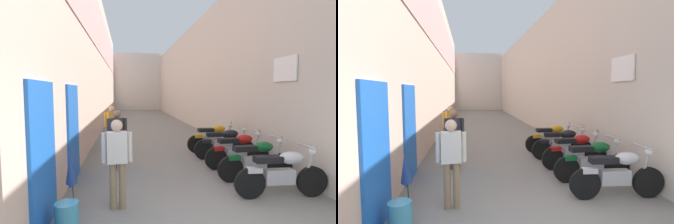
{
  "view_description": "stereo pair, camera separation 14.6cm",
  "coord_description": "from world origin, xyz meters",
  "views": [
    {
      "loc": [
        -1.34,
        -2.69,
        2.04
      ],
      "look_at": [
        0.03,
        5.39,
        1.39
      ],
      "focal_mm": 27.12,
      "sensor_mm": 36.0,
      "label": 1
    },
    {
      "loc": [
        -1.19,
        -2.72,
        2.04
      ],
      "look_at": [
        0.03,
        5.39,
        1.39
      ],
      "focal_mm": 27.12,
      "sensor_mm": 36.0,
      "label": 2
    }
  ],
  "objects": [
    {
      "name": "ground_plane",
      "position": [
        0.0,
        10.78,
        0.0
      ],
      "size": [
        41.57,
        41.57,
        0.0
      ],
      "primitive_type": "plane",
      "color": "slate"
    },
    {
      "name": "pedestrian_mid_alley",
      "position": [
        -1.56,
        4.03,
        0.92
      ],
      "size": [
        0.52,
        0.32,
        1.57
      ],
      "color": "#383842",
      "rests_on": "ground"
    },
    {
      "name": "building_right",
      "position": [
        2.76,
        12.78,
        2.95
      ],
      "size": [
        0.45,
        25.57,
        5.91
      ],
      "color": "beige",
      "rests_on": "ground"
    },
    {
      "name": "motorcycle_nearest",
      "position": [
        1.62,
        1.63,
        0.5
      ],
      "size": [
        1.85,
        0.58,
        1.04
      ],
      "color": "black",
      "rests_on": "ground"
    },
    {
      "name": "pedestrian_further_down",
      "position": [
        -1.8,
        6.2,
        0.92
      ],
      "size": [
        0.52,
        0.34,
        1.57
      ],
      "color": "#383842",
      "rests_on": "ground"
    },
    {
      "name": "pedestrian_by_doorway",
      "position": [
        -1.49,
        1.68,
        0.92
      ],
      "size": [
        0.52,
        0.22,
        1.57
      ],
      "color": "#8C7251",
      "rests_on": "ground"
    },
    {
      "name": "water_jug_near_door",
      "position": [
        -2.21,
        1.1,
        0.21
      ],
      "size": [
        0.34,
        0.34,
        0.42
      ],
      "primitive_type": "cylinder",
      "color": "#4299B7",
      "rests_on": "ground"
    },
    {
      "name": "motorcycle_second",
      "position": [
        1.62,
        2.61,
        0.5
      ],
      "size": [
        1.85,
        0.58,
        1.04
      ],
      "color": "black",
      "rests_on": "ground"
    },
    {
      "name": "motorcycle_fifth",
      "position": [
        1.62,
        5.44,
        0.5
      ],
      "size": [
        1.85,
        0.58,
        1.04
      ],
      "color": "black",
      "rests_on": "ground"
    },
    {
      "name": "motorcycle_third",
      "position": [
        1.62,
        3.57,
        0.5
      ],
      "size": [
        1.85,
        0.58,
        1.04
      ],
      "color": "black",
      "rests_on": "ground"
    },
    {
      "name": "umbrella_leaning",
      "position": [
        -2.3,
        1.91,
        0.68
      ],
      "size": [
        0.2,
        0.35,
        0.97
      ],
      "color": "#4C4C4C",
      "rests_on": "ground"
    },
    {
      "name": "building_left",
      "position": [
        -2.75,
        12.74,
        3.59
      ],
      "size": [
        0.45,
        25.57,
        7.1
      ],
      "color": "beige",
      "rests_on": "ground"
    },
    {
      "name": "motorcycle_fourth",
      "position": [
        1.62,
        4.48,
        0.5
      ],
      "size": [
        1.85,
        0.58,
        1.04
      ],
      "color": "black",
      "rests_on": "ground"
    },
    {
      "name": "building_far_end",
      "position": [
        0.0,
        26.57,
        3.14
      ],
      "size": [
        8.11,
        2.0,
        6.29
      ],
      "primitive_type": "cube",
      "color": "beige",
      "rests_on": "ground"
    }
  ]
}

